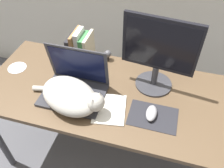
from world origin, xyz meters
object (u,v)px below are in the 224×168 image
laptop (75,86)px  cat (71,96)px  notepad (110,109)px  external_monitor (159,53)px  computer_mouse (151,113)px  webcam (108,54)px  book_row (80,48)px  cd_disc (17,68)px

laptop → cat: size_ratio=0.76×
cat → notepad: 0.22m
external_monitor → computer_mouse: (0.02, -0.24, -0.22)m
computer_mouse → notepad: computer_mouse is taller
webcam → notepad: bearing=-72.0°
computer_mouse → book_row: (-0.53, 0.33, 0.08)m
laptop → computer_mouse: 0.46m
notepad → cd_disc: bearing=166.0°
book_row → webcam: book_row is taller
laptop → book_row: bearing=104.0°
book_row → notepad: book_row is taller
book_row → cd_disc: bearing=-154.5°
notepad → webcam: bearing=108.0°
laptop → cat: laptop is taller
cat → book_row: bearing=103.7°
cd_disc → computer_mouse: bearing=-9.4°
cat → webcam: cat is taller
webcam → cd_disc: 0.60m
book_row → cd_disc: 0.44m
laptop → external_monitor: (0.43, 0.19, 0.19)m
book_row → cat: bearing=-76.3°
cat → notepad: bearing=6.4°
laptop → book_row: size_ratio=1.52×
laptop → book_row: 0.30m
laptop → computer_mouse: size_ratio=3.26×
laptop → webcam: (0.09, 0.35, -0.01)m
external_monitor → cd_disc: (-0.89, -0.09, -0.24)m
computer_mouse → external_monitor: bearing=95.9°
cat → notepad: cat is taller
cd_disc → book_row: bearing=25.5°
computer_mouse → webcam: (-0.36, 0.40, 0.02)m
laptop → computer_mouse: (0.46, -0.05, -0.03)m
laptop → external_monitor: size_ratio=0.80×
book_row → notepad: bearing=-49.7°
external_monitor → notepad: size_ratio=1.86×
cat → cd_disc: cat is taller
laptop → cd_disc: 0.47m
notepad → book_row: bearing=130.3°
cat → external_monitor: bearing=34.8°
laptop → cd_disc: (-0.45, 0.10, -0.05)m
external_monitor → notepad: 0.41m
external_monitor → book_row: 0.53m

